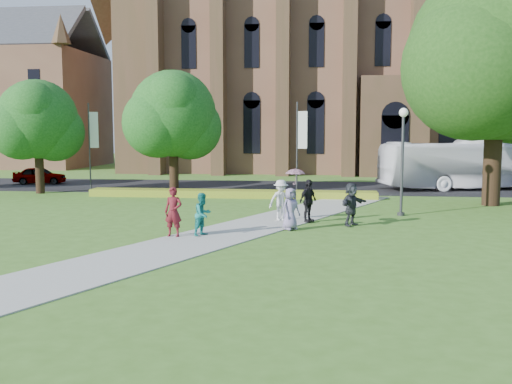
# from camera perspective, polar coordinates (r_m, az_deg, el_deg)

# --- Properties ---
(ground) EXTENTS (160.00, 160.00, 0.00)m
(ground) POSITION_cam_1_polar(r_m,az_deg,el_deg) (22.51, -2.74, -4.47)
(ground) COLOR #416C20
(ground) RESTS_ON ground
(road) EXTENTS (160.00, 10.00, 0.02)m
(road) POSITION_cam_1_polar(r_m,az_deg,el_deg) (42.19, 1.65, 0.51)
(road) COLOR black
(road) RESTS_ON ground
(footpath) EXTENTS (15.58, 28.54, 0.04)m
(footpath) POSITION_cam_1_polar(r_m,az_deg,el_deg) (23.48, -2.34, -3.97)
(footpath) COLOR #B2B2A8
(footpath) RESTS_ON ground
(flower_hedge) EXTENTS (18.00, 1.40, 0.45)m
(flower_hedge) POSITION_cam_1_polar(r_m,az_deg,el_deg) (35.69, -2.49, -0.17)
(flower_hedge) COLOR gold
(flower_hedge) RESTS_ON ground
(cathedral) EXTENTS (52.60, 18.25, 28.00)m
(cathedral) POSITION_cam_1_polar(r_m,az_deg,el_deg) (62.52, 12.77, 14.12)
(cathedral) COLOR brown
(cathedral) RESTS_ON ground
(building_west) EXTENTS (22.00, 14.00, 18.30)m
(building_west) POSITION_cam_1_polar(r_m,az_deg,el_deg) (74.25, -24.22, 9.52)
(building_west) COLOR brown
(building_west) RESTS_ON ground
(streetlamp) EXTENTS (0.44, 0.44, 5.24)m
(streetlamp) POSITION_cam_1_polar(r_m,az_deg,el_deg) (28.61, 14.45, 4.25)
(streetlamp) COLOR #38383D
(streetlamp) RESTS_ON ground
(large_tree) EXTENTS (9.60, 9.60, 13.20)m
(large_tree) POSITION_cam_1_polar(r_m,az_deg,el_deg) (34.41, 22.97, 12.71)
(large_tree) COLOR #332114
(large_tree) RESTS_ON ground
(street_tree_0) EXTENTS (5.20, 5.20, 7.50)m
(street_tree_0) POSITION_cam_1_polar(r_m,az_deg,el_deg) (40.38, -21.01, 6.77)
(street_tree_0) COLOR #332114
(street_tree_0) RESTS_ON ground
(street_tree_1) EXTENTS (5.60, 5.60, 8.05)m
(street_tree_1) POSITION_cam_1_polar(r_m,az_deg,el_deg) (37.59, -8.30, 7.72)
(street_tree_1) COLOR #332114
(street_tree_1) RESTS_ON ground
(banner_pole_0) EXTENTS (0.70, 0.10, 6.00)m
(banner_pole_0) POSITION_cam_1_polar(r_m,az_deg,el_deg) (37.07, 4.29, 4.96)
(banner_pole_0) COLOR #38383D
(banner_pole_0) RESTS_ON ground
(banner_pole_1) EXTENTS (0.70, 0.10, 6.00)m
(banner_pole_1) POSITION_cam_1_polar(r_m,az_deg,el_deg) (40.14, -16.17, 4.82)
(banner_pole_1) COLOR #38383D
(banner_pole_1) RESTS_ON ground
(tour_coach) EXTENTS (12.84, 5.97, 3.48)m
(tour_coach) POSITION_cam_1_polar(r_m,az_deg,el_deg) (42.94, 20.43, 2.57)
(tour_coach) COLOR white
(tour_coach) RESTS_ON road
(car_0) EXTENTS (4.13, 2.26, 1.33)m
(car_0) POSITION_cam_1_polar(r_m,az_deg,el_deg) (47.51, -20.81, 1.56)
(car_0) COLOR gray
(car_0) RESTS_ON road
(pedestrian_0) EXTENTS (0.74, 0.52, 1.93)m
(pedestrian_0) POSITION_cam_1_polar(r_m,az_deg,el_deg) (22.38, -8.26, -1.98)
(pedestrian_0) COLOR #5B141B
(pedestrian_0) RESTS_ON footpath
(pedestrian_1) EXTENTS (0.97, 1.03, 1.68)m
(pedestrian_1) POSITION_cam_1_polar(r_m,az_deg,el_deg) (22.46, -5.34, -2.23)
(pedestrian_1) COLOR #187C75
(pedestrian_1) RESTS_ON footpath
(pedestrian_2) EXTENTS (1.39, 1.20, 1.87)m
(pedestrian_2) POSITION_cam_1_polar(r_m,az_deg,el_deg) (26.18, 2.51, -0.81)
(pedestrian_2) COLOR silver
(pedestrian_2) RESTS_ON footpath
(pedestrian_3) EXTENTS (1.04, 1.19, 1.93)m
(pedestrian_3) POSITION_cam_1_polar(r_m,az_deg,el_deg) (25.81, 5.23, -0.87)
(pedestrian_3) COLOR black
(pedestrian_3) RESTS_ON footpath
(pedestrian_4) EXTENTS (1.01, 0.97, 1.74)m
(pedestrian_4) POSITION_cam_1_polar(r_m,az_deg,el_deg) (23.81, 3.48, -1.67)
(pedestrian_4) COLOR slate
(pedestrian_4) RESTS_ON footpath
(pedestrian_5) EXTENTS (1.46, 1.73, 1.87)m
(pedestrian_5) POSITION_cam_1_polar(r_m,az_deg,el_deg) (25.07, 9.51, -1.20)
(pedestrian_5) COLOR #282B30
(pedestrian_5) RESTS_ON footpath
(parasol) EXTENTS (0.91, 0.91, 0.70)m
(parasol) POSITION_cam_1_polar(r_m,az_deg,el_deg) (23.76, 3.94, 1.27)
(parasol) COLOR #DC9B9E
(parasol) RESTS_ON pedestrian_4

